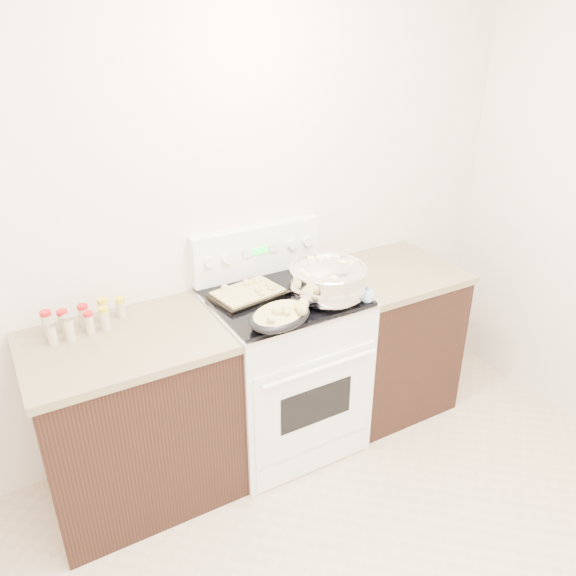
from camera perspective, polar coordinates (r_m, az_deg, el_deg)
room_shell at (r=1.38m, az=15.84°, el=1.45°), size 4.10×3.60×2.75m
counter_left at (r=2.94m, az=-15.14°, el=-12.59°), size 0.93×0.67×0.92m
counter_right at (r=3.53m, az=9.87°, el=-4.90°), size 0.73×0.67×0.92m
kitchen_range at (r=3.16m, az=-0.50°, el=-7.97°), size 0.78×0.73×1.22m
mixing_bowl at (r=2.84m, az=4.11°, el=0.52°), size 0.48×0.48×0.23m
roasting_pan at (r=2.62m, az=-0.76°, el=-2.75°), size 0.41×0.35×0.12m
baking_sheet at (r=2.91m, az=-3.98°, el=-0.45°), size 0.40×0.31×0.06m
wooden_spoon at (r=2.85m, az=0.94°, el=-1.18°), size 0.17×0.24×0.04m
blue_ladle at (r=2.88m, az=7.97°, el=-0.62°), size 0.13×0.27×0.10m
spice_jars at (r=2.78m, az=-20.29°, el=-3.04°), size 0.39×0.15×0.13m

